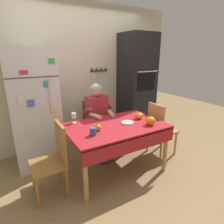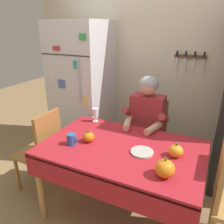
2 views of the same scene
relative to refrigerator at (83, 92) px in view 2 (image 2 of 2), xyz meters
The scene contains 13 objects.
ground_plane 1.62m from the refrigerator, 45.29° to the right, with size 10.00×10.00×0.00m, color #93754C.
back_wall_assembly 1.15m from the refrigerator, 21.32° to the left, with size 3.70×0.13×2.60m.
refrigerator is the anchor object (origin of this frame).
dining_table 1.32m from the refrigerator, 42.91° to the right, with size 1.40×0.90×0.74m.
chair_behind_person 1.05m from the refrigerator, ahead, with size 0.40×0.40×0.93m.
seated_person 1.03m from the refrigerator, 16.02° to the right, with size 0.47×0.55×1.25m.
chair_left_side 0.98m from the refrigerator, 86.87° to the right, with size 0.40×0.40×0.93m.
coffee_mug 1.15m from the refrigerator, 62.70° to the right, with size 0.11×0.08×0.10m.
wine_glass 0.68m from the refrigerator, 46.17° to the right, with size 0.07×0.07×0.15m.
pumpkin_large 1.63m from the refrigerator, 30.37° to the right, with size 0.12×0.12×0.12m.
pumpkin_medium 1.78m from the refrigerator, 38.93° to the right, with size 0.14×0.14×0.15m.
pumpkin_small 1.12m from the refrigerator, 55.07° to the right, with size 0.11×0.11×0.11m.
serving_tray 1.45m from the refrigerator, 37.88° to the right, with size 0.19×0.19×0.02m, color #B7B2A8.
Camera 2 is at (0.66, -1.49, 1.73)m, focal length 35.70 mm.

